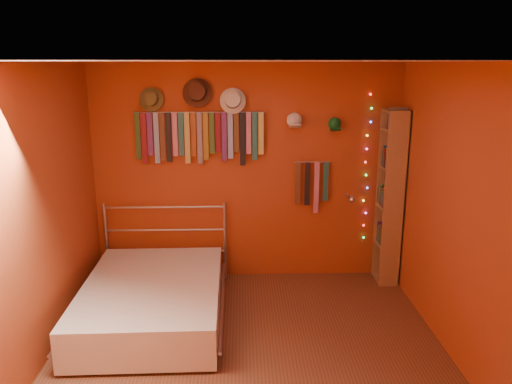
{
  "coord_description": "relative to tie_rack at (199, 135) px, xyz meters",
  "views": [
    {
      "loc": [
        -0.06,
        -3.86,
        2.49
      ],
      "look_at": [
        0.08,
        0.9,
        1.25
      ],
      "focal_mm": 35.0,
      "sensor_mm": 36.0,
      "label": 1
    }
  ],
  "objects": [
    {
      "name": "bookshelf",
      "position": [
        2.19,
        -0.15,
        -0.69
      ],
      "size": [
        0.25,
        0.34,
        2.0
      ],
      "color": "olive",
      "rests_on": "ground"
    },
    {
      "name": "tie_rack",
      "position": [
        0.0,
        0.0,
        0.0
      ],
      "size": [
        1.45,
        0.03,
        0.6
      ],
      "color": "#AEAEB3",
      "rests_on": "back_wall"
    },
    {
      "name": "fedora_white",
      "position": [
        0.38,
        -0.03,
        0.38
      ],
      "size": [
        0.29,
        0.16,
        0.28
      ],
      "rotation": [
        1.36,
        0.0,
        0.0
      ],
      "color": "silver",
      "rests_on": "back_wall"
    },
    {
      "name": "reading_lamp",
      "position": [
        1.71,
        -0.17,
        -0.71
      ],
      "size": [
        0.07,
        0.31,
        0.09
      ],
      "color": "#AEAEB3",
      "rests_on": "back_wall"
    },
    {
      "name": "cap_green",
      "position": [
        1.52,
        0.01,
        0.11
      ],
      "size": [
        0.16,
        0.2,
        0.16
      ],
      "color": "#176A28",
      "rests_on": "back_wall"
    },
    {
      "name": "right_wall",
      "position": [
        2.29,
        -1.68,
        -0.46
      ],
      "size": [
        0.02,
        3.5,
        2.5
      ],
      "primitive_type": "cube",
      "color": "#903B17",
      "rests_on": "ground"
    },
    {
      "name": "small_tie_rack",
      "position": [
        1.28,
        0.0,
        -0.56
      ],
      "size": [
        0.4,
        0.03,
        0.6
      ],
      "color": "#AEAEB3",
      "rests_on": "back_wall"
    },
    {
      "name": "bed",
      "position": [
        -0.41,
        -1.01,
        -1.49
      ],
      "size": [
        1.44,
        1.95,
        0.93
      ],
      "rotation": [
        0.0,
        0.0,
        0.02
      ],
      "color": "#AEAEB3",
      "rests_on": "ground"
    },
    {
      "name": "ground",
      "position": [
        0.54,
        -1.68,
        -1.71
      ],
      "size": [
        3.5,
        3.5,
        0.0
      ],
      "primitive_type": "plane",
      "color": "brown",
      "rests_on": "ground"
    },
    {
      "name": "fedora_brown",
      "position": [
        -0.0,
        -0.03,
        0.47
      ],
      "size": [
        0.32,
        0.17,
        0.32
      ],
      "rotation": [
        1.36,
        0.0,
        0.0
      ],
      "color": "#452518",
      "rests_on": "back_wall"
    },
    {
      "name": "cap_white",
      "position": [
        1.07,
        0.01,
        0.15
      ],
      "size": [
        0.18,
        0.22,
        0.18
      ],
      "color": "silver",
      "rests_on": "back_wall"
    },
    {
      "name": "back_wall",
      "position": [
        0.54,
        0.07,
        -0.46
      ],
      "size": [
        3.5,
        0.02,
        2.5
      ],
      "primitive_type": "cube",
      "color": "#903B17",
      "rests_on": "ground"
    },
    {
      "name": "fairy_lights",
      "position": [
        1.91,
        0.03,
        -0.4
      ],
      "size": [
        0.06,
        0.02,
        1.7
      ],
      "color": "#FF3333",
      "rests_on": "back_wall"
    },
    {
      "name": "left_wall",
      "position": [
        -1.21,
        -1.68,
        -0.46
      ],
      "size": [
        0.02,
        3.5,
        2.5
      ],
      "primitive_type": "cube",
      "color": "#903B17",
      "rests_on": "ground"
    },
    {
      "name": "ceiling",
      "position": [
        0.54,
        -1.68,
        0.79
      ],
      "size": [
        3.5,
        3.5,
        0.02
      ],
      "primitive_type": "cube",
      "color": "white",
      "rests_on": "back_wall"
    },
    {
      "name": "fedora_olive",
      "position": [
        -0.51,
        -0.03,
        0.4
      ],
      "size": [
        0.27,
        0.14,
        0.26
      ],
      "rotation": [
        1.36,
        0.0,
        0.0
      ],
      "color": "brown",
      "rests_on": "back_wall"
    }
  ]
}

